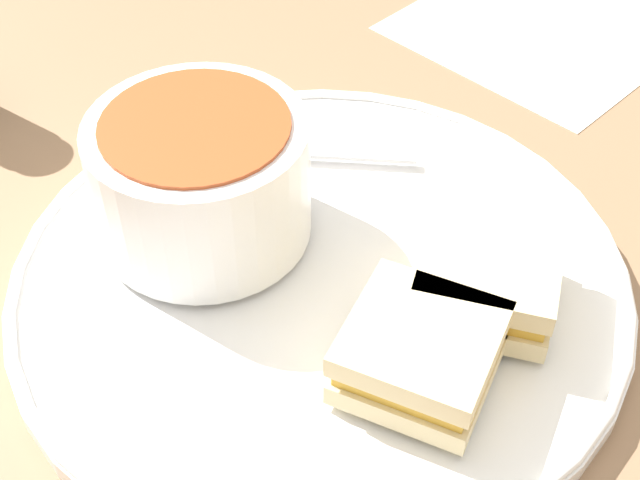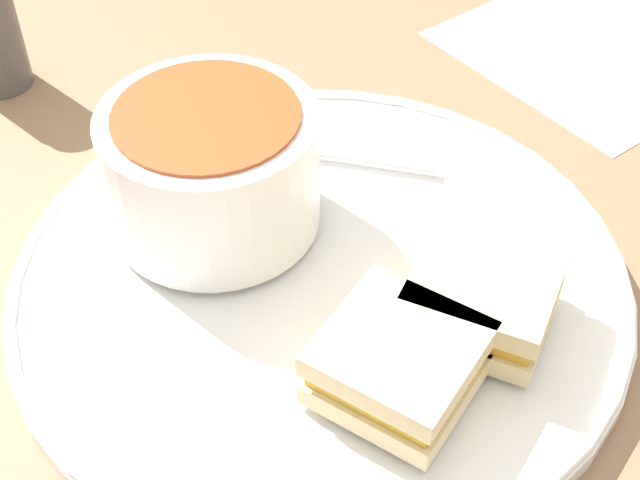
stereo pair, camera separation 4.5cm
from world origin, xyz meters
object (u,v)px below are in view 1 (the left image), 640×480
Objects in this scene: sandwich_half_far at (489,277)px; soup_bowl at (201,178)px; spoon at (261,148)px; sandwich_half_near at (412,357)px.

soup_bowl is at bearing 36.86° from sandwich_half_far.
sandwich_half_far is (-0.16, -0.03, 0.01)m from spoon.
sandwich_half_far is at bearing 140.11° from spoon.
sandwich_half_near is at bearing 119.60° from spoon.
spoon is at bearing -55.90° from soup_bowl.
sandwich_half_far is at bearing -143.14° from soup_bowl.
sandwich_half_near and sandwich_half_far have the same top height.
soup_bowl is 0.15m from sandwich_half_near.
sandwich_half_near is 0.06m from sandwich_half_far.
sandwich_half_near is (-0.14, -0.03, -0.02)m from soup_bowl.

